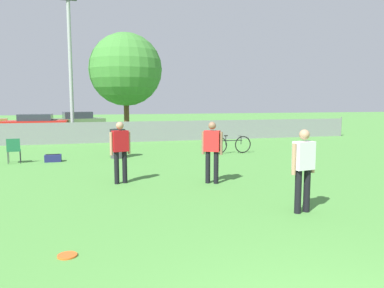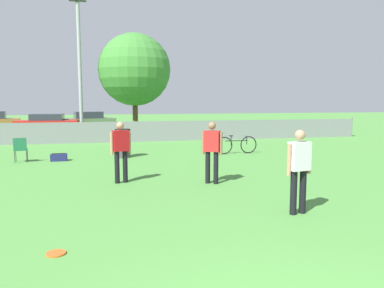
{
  "view_description": "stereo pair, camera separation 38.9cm",
  "coord_description": "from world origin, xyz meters",
  "views": [
    {
      "loc": [
        -2.0,
        -2.05,
        2.2
      ],
      "look_at": [
        0.66,
        7.5,
        1.05
      ],
      "focal_mm": 35.0,
      "sensor_mm": 36.0,
      "label": 1
    },
    {
      "loc": [
        -1.63,
        -2.14,
        2.2
      ],
      "look_at": [
        0.66,
        7.5,
        1.05
      ],
      "focal_mm": 35.0,
      "sensor_mm": 36.0,
      "label": 2
    }
  ],
  "objects": [
    {
      "name": "gear_bag_sideline",
      "position": [
        -3.26,
        12.2,
        0.13
      ],
      "size": [
        0.57,
        0.31,
        0.28
      ],
      "color": "navy",
      "rests_on": "ground_plane"
    },
    {
      "name": "parked_car_red",
      "position": [
        -5.55,
        26.26,
        0.63
      ],
      "size": [
        4.27,
        1.85,
        1.27
      ],
      "rotation": [
        0.0,
        0.0,
        -0.03
      ],
      "color": "black",
      "rests_on": "ground_plane"
    },
    {
      "name": "player_thrower_red",
      "position": [
        1.15,
        7.28,
        0.95
      ],
      "size": [
        0.5,
        0.4,
        1.65
      ],
      "rotation": [
        0.0,
        0.0,
        -0.55
      ],
      "color": "black",
      "rests_on": "ground_plane"
    },
    {
      "name": "player_receiver_white",
      "position": [
        2.02,
        4.3,
        0.95
      ],
      "size": [
        0.56,
        0.29,
        1.65
      ],
      "rotation": [
        0.0,
        0.0,
        0.19
      ],
      "color": "black",
      "rests_on": "ground_plane"
    },
    {
      "name": "fence_backline",
      "position": [
        0.0,
        18.0,
        0.55
      ],
      "size": [
        26.64,
        0.07,
        1.21
      ],
      "color": "gray",
      "rests_on": "ground_plane"
    },
    {
      "name": "frisbee_disc",
      "position": [
        -2.35,
        3.33,
        0.01
      ],
      "size": [
        0.28,
        0.28,
        0.03
      ],
      "color": "#E5591E",
      "rests_on": "ground_plane"
    },
    {
      "name": "bicycle_sideline",
      "position": [
        3.74,
        12.47,
        0.37
      ],
      "size": [
        1.81,
        0.44,
        0.77
      ],
      "rotation": [
        0.0,
        0.0,
        0.02
      ],
      "color": "black",
      "rests_on": "ground_plane"
    },
    {
      "name": "trash_bin",
      "position": [
        -0.92,
        12.53,
        0.56
      ],
      "size": [
        0.59,
        0.59,
        1.11
      ],
      "color": "#3F3F44",
      "rests_on": "ground_plane"
    },
    {
      "name": "parked_car_olive",
      "position": [
        -2.77,
        28.03,
        0.66
      ],
      "size": [
        4.22,
        2.56,
        1.37
      ],
      "rotation": [
        0.0,
        0.0,
        0.19
      ],
      "color": "black",
      "rests_on": "ground_plane"
    },
    {
      "name": "light_pole",
      "position": [
        -2.84,
        19.81,
        4.69
      ],
      "size": [
        0.9,
        0.36,
        7.88
      ],
      "color": "#9E9EA3",
      "rests_on": "ground_plane"
    },
    {
      "name": "player_defender_red",
      "position": [
        -1.2,
        7.92,
        0.95
      ],
      "size": [
        0.55,
        0.32,
        1.65
      ],
      "rotation": [
        0.0,
        0.0,
        0.27
      ],
      "color": "black",
      "rests_on": "ground_plane"
    },
    {
      "name": "folding_chair_sideline",
      "position": [
        -4.55,
        12.19,
        0.52
      ],
      "size": [
        0.48,
        0.48,
        0.89
      ],
      "rotation": [
        0.0,
        0.0,
        3.25
      ],
      "color": "#333338",
      "rests_on": "ground_plane"
    },
    {
      "name": "tree_near_pole",
      "position": [
        0.28,
        21.04,
        4.06
      ],
      "size": [
        4.36,
        4.36,
        6.25
      ],
      "color": "brown",
      "rests_on": "ground_plane"
    }
  ]
}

